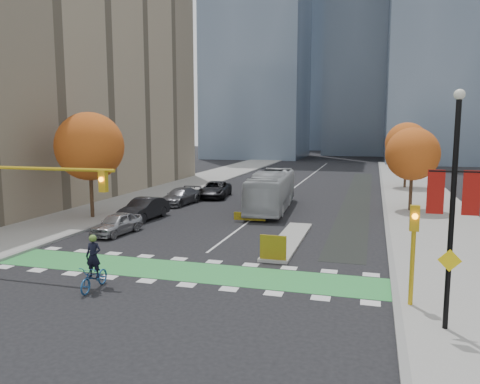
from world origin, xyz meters
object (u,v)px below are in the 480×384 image
Objects in this scene: bus at (271,191)px; parked_car_d at (215,190)px; hazard_board at (273,247)px; traffic_signal_west at (15,190)px; cyclist at (94,271)px; tree_east_far at (407,143)px; traffic_signal_east at (413,240)px; parked_car_c at (180,196)px; parked_car_b at (144,209)px; tree_west at (90,146)px; parked_car_a at (117,224)px; banner_lamppost at (453,201)px; tree_east_near at (413,154)px.

bus is 8.99m from parked_car_d.
traffic_signal_west is at bearing -158.45° from hazard_board.
tree_east_far is at bearing 66.22° from cyclist.
parked_car_d reaches higher than hazard_board.
traffic_signal_east reaches higher than parked_car_c.
parked_car_d is at bearing 87.75° from parked_car_b.
parked_car_b is at bearing -129.06° from tree_east_far.
traffic_signal_east is at bearing -92.97° from tree_east_far.
bus is (-9.96, 20.27, -1.07)m from traffic_signal_east.
parked_car_c is at bearing 95.77° from parked_car_b.
tree_west is 10.28m from parked_car_c.
hazard_board is 8.26m from traffic_signal_east.
banner_lamppost is at bearing -22.43° from parked_car_a.
banner_lamppost is (-0.50, -24.50, -0.25)m from tree_east_near.
hazard_board is at bearing -81.58° from bus.
tree_east_near is 22.66m from traffic_signal_east.
banner_lamppost is at bearing -63.39° from traffic_signal_east.
tree_east_near is 12.11m from bus.
cyclist is at bearing -173.21° from traffic_signal_east.
bus is (3.17, 21.83, 0.85)m from cyclist.
parked_car_a is (-7.90, -11.97, -0.95)m from bus.
cyclist is 0.21× the size of bus.
traffic_signal_east is 0.98× the size of parked_car_a.
tree_west reaches higher than hazard_board.
parked_car_b is 12.58m from parked_car_d.
hazard_board is 35.13m from tree_east_far.
traffic_signal_east is at bearing 116.61° from banner_lamppost.
parked_car_c is (-5.50, 22.26, -0.07)m from cyclist.
hazard_board reaches higher than parked_car_a.
banner_lamppost is 1.98× the size of parked_car_a.
cyclist is 10.94m from parked_car_a.
traffic_signal_east is at bearing 0.01° from traffic_signal_west.
hazard_board is 20.07m from parked_car_c.
parked_car_b is at bearing 144.23° from traffic_signal_east.
parked_car_c is at bearing 90.56° from traffic_signal_west.
banner_lamppost reaches higher than traffic_signal_west.
traffic_signal_east reaches higher than hazard_board.
tree_east_near is at bearing 86.19° from traffic_signal_east.
parked_car_d is at bearing 122.94° from banner_lamppost.
tree_east_near is 1.69× the size of parked_car_a.
traffic_signal_west is 2.08× the size of traffic_signal_east.
parked_car_d is at bearing 94.95° from cyclist.
traffic_signal_east is at bearing -67.95° from bus.
hazard_board is at bearing -70.99° from parked_car_d.
traffic_signal_east is (-2.00, -38.51, -2.51)m from tree_east_far.
traffic_signal_west is at bearing -82.47° from parked_car_c.
tree_west is 27.63m from banner_lamppost.
traffic_signal_west is at bearing -85.48° from parked_car_b.
hazard_board is 0.17× the size of banner_lamppost.
tree_east_far is 3.11× the size of cyclist.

